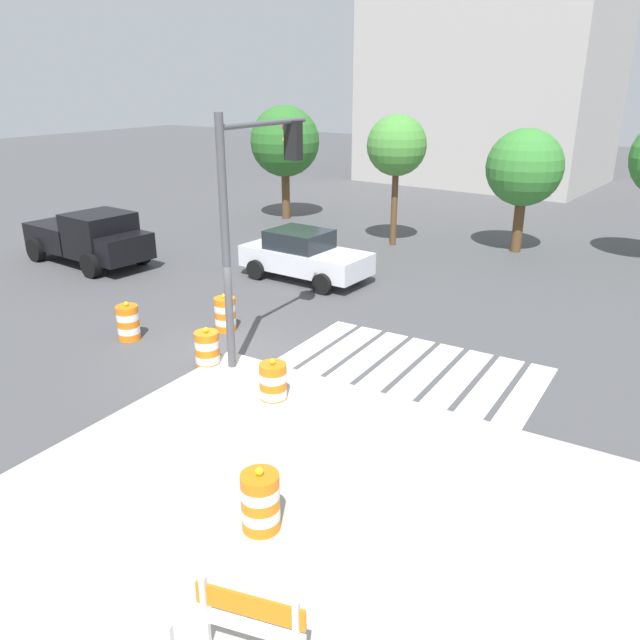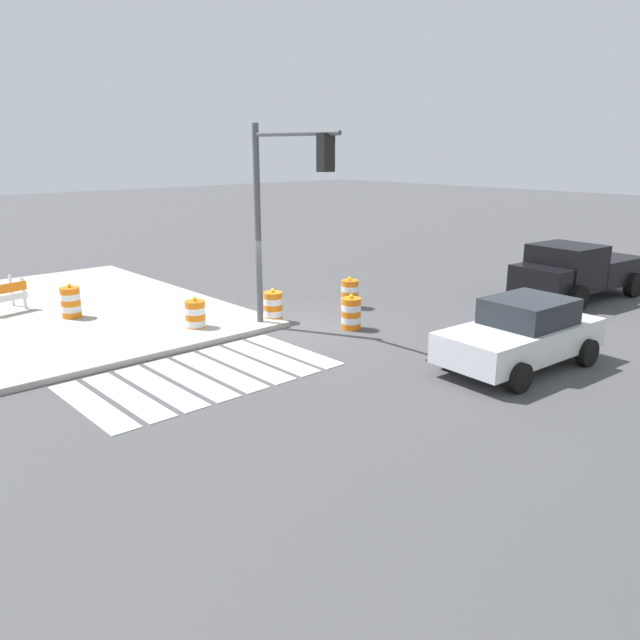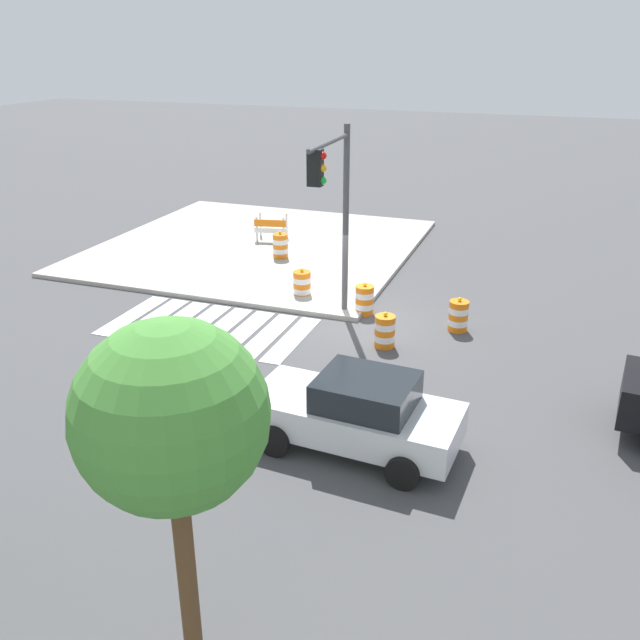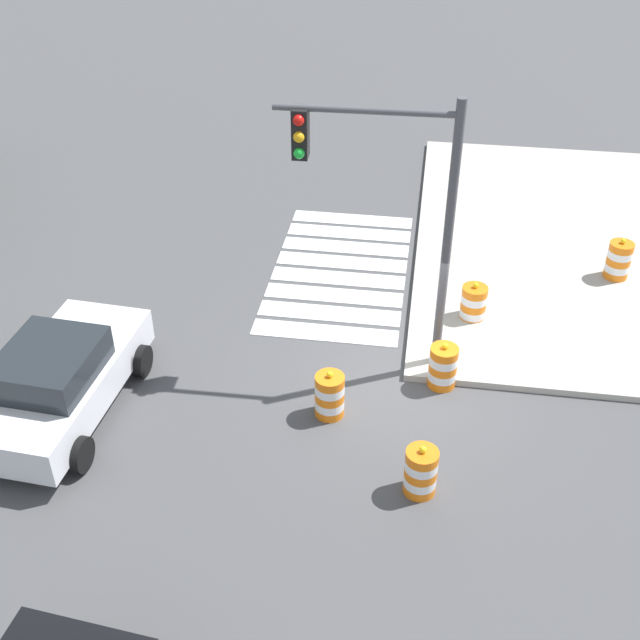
% 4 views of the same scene
% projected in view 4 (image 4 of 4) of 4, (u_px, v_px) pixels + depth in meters
% --- Properties ---
extents(ground_plane, '(120.00, 120.00, 0.00)m').
position_uv_depth(ground_plane, '(403.00, 381.00, 16.08)').
color(ground_plane, '#474749').
extents(crosswalk_stripes, '(5.85, 3.20, 0.02)m').
position_uv_depth(crosswalk_stripes, '(340.00, 270.00, 19.53)').
color(crosswalk_stripes, silver).
rests_on(crosswalk_stripes, ground).
extents(sports_car, '(4.41, 2.36, 1.63)m').
position_uv_depth(sports_car, '(60.00, 379.00, 14.85)').
color(sports_car, silver).
rests_on(sports_car, ground).
extents(traffic_barrel_near_corner, '(0.56, 0.56, 1.02)m').
position_uv_depth(traffic_barrel_near_corner, '(443.00, 367.00, 15.74)').
color(traffic_barrel_near_corner, orange).
rests_on(traffic_barrel_near_corner, ground).
extents(traffic_barrel_crosswalk_end, '(0.56, 0.56, 1.02)m').
position_uv_depth(traffic_barrel_crosswalk_end, '(421.00, 471.00, 13.43)').
color(traffic_barrel_crosswalk_end, orange).
rests_on(traffic_barrel_crosswalk_end, ground).
extents(traffic_barrel_median_near, '(0.56, 0.56, 1.02)m').
position_uv_depth(traffic_barrel_median_near, '(330.00, 395.00, 15.03)').
color(traffic_barrel_median_near, orange).
rests_on(traffic_barrel_median_near, ground).
extents(traffic_barrel_median_far, '(0.56, 0.56, 1.02)m').
position_uv_depth(traffic_barrel_median_far, '(473.00, 305.00, 17.50)').
color(traffic_barrel_median_far, orange).
rests_on(traffic_barrel_median_far, ground).
extents(traffic_barrel_on_sidewalk, '(0.56, 0.56, 1.02)m').
position_uv_depth(traffic_barrel_on_sidewalk, '(619.00, 260.00, 18.77)').
color(traffic_barrel_on_sidewalk, orange).
rests_on(traffic_barrel_on_sidewalk, sidewalk_corner).
extents(traffic_light_pole, '(0.47, 3.29, 5.50)m').
position_uv_depth(traffic_light_pole, '(388.00, 190.00, 14.34)').
color(traffic_light_pole, '#4C4C51').
rests_on(traffic_light_pole, sidewalk_corner).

